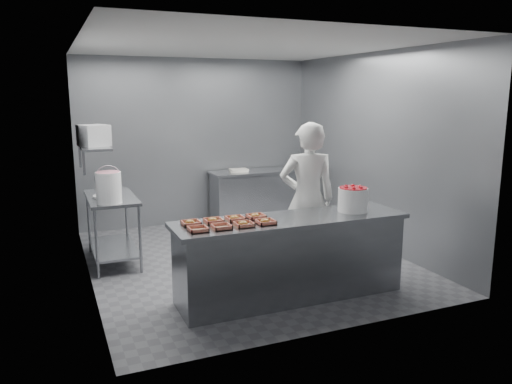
# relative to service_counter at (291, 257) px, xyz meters

# --- Properties ---
(floor) EXTENTS (4.50, 4.50, 0.00)m
(floor) POSITION_rel_service_counter_xyz_m (0.00, 1.35, -0.45)
(floor) COLOR #4C4C51
(floor) RESTS_ON ground
(ceiling) EXTENTS (4.50, 4.50, 0.00)m
(ceiling) POSITION_rel_service_counter_xyz_m (0.00, 1.35, 2.35)
(ceiling) COLOR white
(ceiling) RESTS_ON wall_back
(wall_back) EXTENTS (4.00, 0.04, 2.80)m
(wall_back) POSITION_rel_service_counter_xyz_m (0.00, 3.60, 0.95)
(wall_back) COLOR slate
(wall_back) RESTS_ON ground
(wall_left) EXTENTS (0.04, 4.50, 2.80)m
(wall_left) POSITION_rel_service_counter_xyz_m (-2.00, 1.35, 0.95)
(wall_left) COLOR slate
(wall_left) RESTS_ON ground
(wall_right) EXTENTS (0.04, 4.50, 2.80)m
(wall_right) POSITION_rel_service_counter_xyz_m (2.00, 1.35, 0.95)
(wall_right) COLOR slate
(wall_right) RESTS_ON ground
(service_counter) EXTENTS (2.60, 0.70, 0.90)m
(service_counter) POSITION_rel_service_counter_xyz_m (0.00, 0.00, 0.00)
(service_counter) COLOR slate
(service_counter) RESTS_ON ground
(prep_table) EXTENTS (0.60, 1.20, 0.90)m
(prep_table) POSITION_rel_service_counter_xyz_m (-1.65, 1.95, 0.14)
(prep_table) COLOR slate
(prep_table) RESTS_ON ground
(back_counter) EXTENTS (1.50, 0.60, 0.90)m
(back_counter) POSITION_rel_service_counter_xyz_m (0.90, 3.25, -0.00)
(back_counter) COLOR slate
(back_counter) RESTS_ON ground
(wall_shelf) EXTENTS (0.35, 0.90, 0.03)m
(wall_shelf) POSITION_rel_service_counter_xyz_m (-1.82, 1.95, 1.10)
(wall_shelf) COLOR slate
(wall_shelf) RESTS_ON wall_left
(tray_0) EXTENTS (0.19, 0.18, 0.04)m
(tray_0) POSITION_rel_service_counter_xyz_m (-1.08, -0.13, 0.47)
(tray_0) COLOR tan
(tray_0) RESTS_ON service_counter
(tray_1) EXTENTS (0.19, 0.18, 0.04)m
(tray_1) POSITION_rel_service_counter_xyz_m (-0.84, -0.13, 0.47)
(tray_1) COLOR tan
(tray_1) RESTS_ON service_counter
(tray_2) EXTENTS (0.19, 0.18, 0.06)m
(tray_2) POSITION_rel_service_counter_xyz_m (-0.60, -0.13, 0.47)
(tray_2) COLOR tan
(tray_2) RESTS_ON service_counter
(tray_3) EXTENTS (0.19, 0.18, 0.06)m
(tray_3) POSITION_rel_service_counter_xyz_m (-0.36, -0.13, 0.47)
(tray_3) COLOR tan
(tray_3) RESTS_ON service_counter
(tray_4) EXTENTS (0.19, 0.18, 0.06)m
(tray_4) POSITION_rel_service_counter_xyz_m (-1.08, 0.13, 0.47)
(tray_4) COLOR tan
(tray_4) RESTS_ON service_counter
(tray_5) EXTENTS (0.19, 0.18, 0.06)m
(tray_5) POSITION_rel_service_counter_xyz_m (-0.84, 0.13, 0.47)
(tray_5) COLOR tan
(tray_5) RESTS_ON service_counter
(tray_6) EXTENTS (0.19, 0.18, 0.06)m
(tray_6) POSITION_rel_service_counter_xyz_m (-0.60, 0.13, 0.47)
(tray_6) COLOR tan
(tray_6) RESTS_ON service_counter
(tray_7) EXTENTS (0.19, 0.18, 0.06)m
(tray_7) POSITION_rel_service_counter_xyz_m (-0.36, 0.13, 0.47)
(tray_7) COLOR tan
(tray_7) RESTS_ON service_counter
(worker) EXTENTS (0.79, 0.62, 1.88)m
(worker) POSITION_rel_service_counter_xyz_m (0.52, 0.60, 0.49)
(worker) COLOR white
(worker) RESTS_ON ground
(strawberry_tub) EXTENTS (0.34, 0.34, 0.28)m
(strawberry_tub) POSITION_rel_service_counter_xyz_m (0.78, -0.00, 0.60)
(strawberry_tub) COLOR white
(strawberry_tub) RESTS_ON service_counter
(glaze_bucket) EXTENTS (0.32, 0.30, 0.47)m
(glaze_bucket) POSITION_rel_service_counter_xyz_m (-1.72, 1.51, 0.65)
(glaze_bucket) COLOR white
(glaze_bucket) RESTS_ON prep_table
(bucket_lid) EXTENTS (0.40, 0.40, 0.03)m
(bucket_lid) POSITION_rel_service_counter_xyz_m (-1.72, 1.91, 0.46)
(bucket_lid) COLOR white
(bucket_lid) RESTS_ON prep_table
(rag) EXTENTS (0.19, 0.18, 0.02)m
(rag) POSITION_rel_service_counter_xyz_m (-1.66, 2.16, 0.46)
(rag) COLOR #CCB28C
(rag) RESTS_ON prep_table
(appliance) EXTENTS (0.41, 0.44, 0.27)m
(appliance) POSITION_rel_service_counter_xyz_m (-1.82, 1.92, 1.24)
(appliance) COLOR gray
(appliance) RESTS_ON wall_shelf
(paper_stack) EXTENTS (0.33, 0.27, 0.05)m
(paper_stack) POSITION_rel_service_counter_xyz_m (0.63, 3.25, 0.47)
(paper_stack) COLOR silver
(paper_stack) RESTS_ON back_counter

